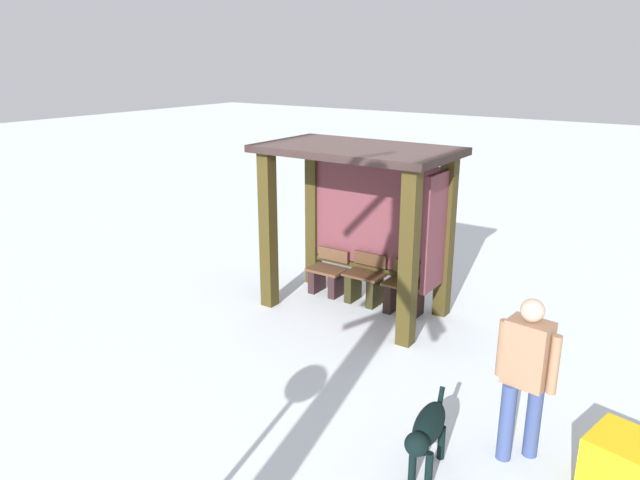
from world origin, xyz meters
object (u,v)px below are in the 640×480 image
object	(u,v)px
person_walking	(526,369)
grit_bin	(632,476)
bench_left_inside	(327,277)
bench_center_inside	(364,284)
bus_shelter	(366,199)
bench_right_inside	(404,294)
dog	(427,430)

from	to	relation	value
person_walking	grit_bin	distance (m)	1.17
bench_left_inside	bench_center_inside	distance (m)	0.68
bench_left_inside	bench_center_inside	world-z (taller)	bench_center_inside
grit_bin	bus_shelter	bearing A→B (deg)	149.19
bench_center_inside	bus_shelter	bearing A→B (deg)	-60.79
bench_right_inside	grit_bin	distance (m)	4.22
dog	person_walking	bearing A→B (deg)	49.12
bus_shelter	dog	bearing A→B (deg)	-50.98
bus_shelter	grit_bin	distance (m)	4.84
bench_left_inside	bench_right_inside	bearing A→B (deg)	-0.03
bench_center_inside	person_walking	size ratio (longest dim) A/B	0.47
bench_center_inside	grit_bin	xyz separation A→B (m)	(4.07, -2.52, 0.01)
person_walking	dog	xyz separation A→B (m)	(-0.62, -0.71, -0.48)
person_walking	grit_bin	size ratio (longest dim) A/B	2.31
bench_left_inside	grit_bin	world-z (taller)	bench_left_inside
bench_left_inside	bench_right_inside	distance (m)	1.37
bus_shelter	bench_right_inside	size ratio (longest dim) A/B	3.61
bus_shelter	bench_right_inside	world-z (taller)	bus_shelter
grit_bin	bench_center_inside	bearing A→B (deg)	148.20
bench_left_inside	bus_shelter	bearing A→B (deg)	-10.83
bench_left_inside	person_walking	world-z (taller)	person_walking
bench_left_inside	dog	xyz separation A→B (m)	(3.16, -3.10, 0.17)
bench_right_inside	dog	xyz separation A→B (m)	(1.79, -3.10, 0.15)
bench_center_inside	dog	bearing A→B (deg)	-51.39
bench_center_inside	grit_bin	bearing A→B (deg)	-31.80
bench_right_inside	person_walking	distance (m)	3.45
dog	grit_bin	size ratio (longest dim) A/B	1.39
bus_shelter	grit_bin	world-z (taller)	bus_shelter
bench_center_inside	dog	distance (m)	3.97
bench_center_inside	bench_right_inside	world-z (taller)	bench_center_inside
bus_shelter	bench_right_inside	bearing A→B (deg)	13.58
bench_left_inside	dog	world-z (taller)	bench_left_inside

